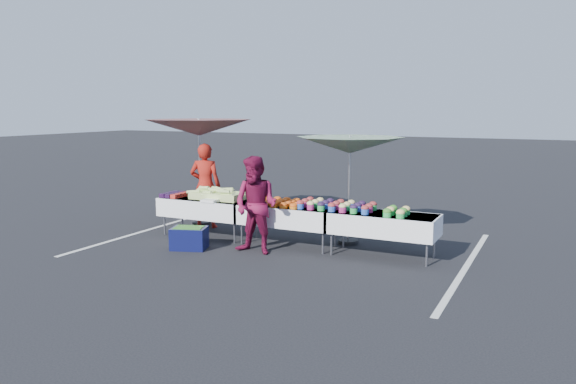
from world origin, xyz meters
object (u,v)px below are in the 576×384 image
at_px(umbrella_left, 199,128).
at_px(table_center, 288,214).
at_px(table_left, 207,207).
at_px(table_right, 383,223).
at_px(vendor, 205,186).
at_px(umbrella_right, 350,146).
at_px(storage_bin, 189,238).
at_px(customer, 256,205).

bearing_deg(umbrella_left, table_center, -17.74).
xyz_separation_m(table_left, table_right, (3.60, 0.00, 0.00)).
bearing_deg(vendor, umbrella_right, 161.39).
bearing_deg(table_right, vendor, 170.86).
height_order(vendor, storage_bin, vendor).
bearing_deg(umbrella_right, table_right, -36.53).
xyz_separation_m(table_left, customer, (1.55, -0.75, 0.27)).
height_order(table_left, customer, customer).
distance_m(customer, umbrella_left, 3.00).
distance_m(customer, umbrella_right, 2.08).
bearing_deg(umbrella_left, vendor, -32.09).
bearing_deg(umbrella_left, table_right, -10.54).
bearing_deg(table_left, customer, -25.87).
distance_m(umbrella_right, storage_bin, 3.36).
distance_m(table_center, table_right, 1.80).
distance_m(table_right, umbrella_right, 1.63).
relative_size(customer, storage_bin, 2.34).
xyz_separation_m(table_center, table_right, (1.80, 0.00, 0.00)).
distance_m(vendor, storage_bin, 1.98).
xyz_separation_m(table_right, umbrella_left, (-4.30, 0.80, 1.51)).
xyz_separation_m(table_center, umbrella_left, (-2.50, 0.80, 1.51)).
bearing_deg(vendor, table_left, 107.48).
height_order(vendor, umbrella_right, umbrella_right).
bearing_deg(table_left, vendor, 125.57).
xyz_separation_m(vendor, customer, (2.01, -1.40, -0.04)).
bearing_deg(table_center, umbrella_left, 162.26).
bearing_deg(customer, storage_bin, -164.71).
bearing_deg(table_left, umbrella_left, 131.19).
bearing_deg(umbrella_left, umbrella_right, -2.90).
distance_m(vendor, customer, 2.46).
bearing_deg(table_right, storage_bin, -162.69).
relative_size(table_center, umbrella_right, 0.77).
bearing_deg(customer, vendor, 147.86).
bearing_deg(customer, table_left, 156.87).
height_order(vendor, customer, vendor).
distance_m(table_center, umbrella_left, 3.03).
distance_m(table_left, table_right, 3.60).
height_order(vendor, umbrella_left, umbrella_left).
bearing_deg(customer, umbrella_left, 148.14).
bearing_deg(table_right, table_left, 180.00).
bearing_deg(table_center, table_left, 180.00).
xyz_separation_m(vendor, umbrella_right, (3.22, -0.03, 0.94)).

